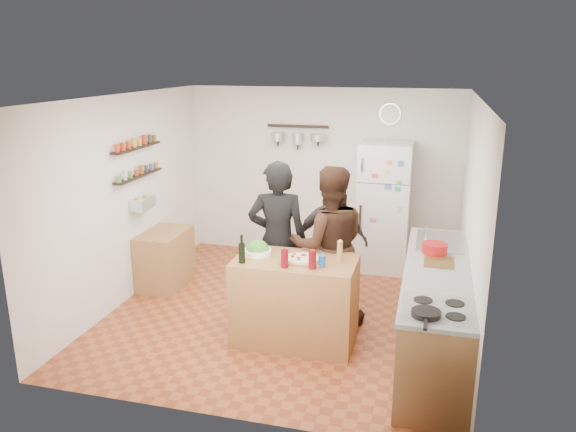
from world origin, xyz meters
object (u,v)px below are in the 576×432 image
(prep_island, at_px, (295,300))
(person_left, at_px, (278,241))
(pepper_mill, at_px, (340,253))
(person_back, at_px, (331,242))
(side_table, at_px, (165,259))
(red_bowl, at_px, (435,248))
(counter_run, at_px, (436,312))
(salt_canister, at_px, (322,261))
(skillet, at_px, (426,313))
(salad_bowl, at_px, (258,252))
(fridge, at_px, (384,207))
(person_center, at_px, (329,246))
(wine_bottle, at_px, (242,253))
(wall_clock, at_px, (390,114))

(prep_island, xyz_separation_m, person_left, (-0.34, 0.53, 0.46))
(pepper_mill, distance_m, person_back, 1.14)
(side_table, bearing_deg, person_left, -16.69)
(red_bowl, distance_m, side_table, 3.48)
(pepper_mill, xyz_separation_m, red_bowl, (0.93, 0.49, -0.03))
(counter_run, distance_m, side_table, 3.57)
(salt_canister, bearing_deg, red_bowl, 31.33)
(prep_island, relative_size, counter_run, 0.48)
(counter_run, xyz_separation_m, skillet, (-0.10, -1.12, 0.49))
(prep_island, relative_size, salad_bowl, 4.35)
(prep_island, relative_size, salt_canister, 10.82)
(person_left, height_order, fridge, person_left)
(prep_island, bearing_deg, person_center, 65.91)
(wine_bottle, height_order, red_bowl, wine_bottle)
(wine_bottle, relative_size, person_back, 0.14)
(person_left, xyz_separation_m, fridge, (1.02, 1.86, -0.02))
(prep_island, distance_m, person_back, 1.18)
(salad_bowl, height_order, salt_canister, salt_canister)
(prep_island, xyz_separation_m, person_back, (0.17, 1.13, 0.30))
(side_table, bearing_deg, skillet, -31.59)
(prep_island, xyz_separation_m, wine_bottle, (-0.50, -0.22, 0.56))
(prep_island, height_order, red_bowl, red_bowl)
(skillet, xyz_separation_m, side_table, (-3.34, 2.05, -0.58))
(pepper_mill, bearing_deg, person_center, 112.23)
(fridge, height_order, side_table, fridge)
(salad_bowl, relative_size, wine_bottle, 1.41)
(person_back, distance_m, counter_run, 1.65)
(salt_canister, distance_m, side_table, 2.66)
(prep_island, height_order, salad_bowl, salad_bowl)
(wine_bottle, height_order, salt_canister, wine_bottle)
(wine_bottle, bearing_deg, person_center, 45.91)
(salad_bowl, bearing_deg, person_back, 61.26)
(salad_bowl, height_order, wall_clock, wall_clock)
(person_left, xyz_separation_m, side_table, (-1.67, 0.50, -0.55))
(prep_island, relative_size, side_table, 1.56)
(wall_clock, bearing_deg, side_table, -147.83)
(person_left, bearing_deg, red_bowl, 167.95)
(person_center, bearing_deg, red_bowl, 161.43)
(salad_bowl, bearing_deg, wall_clock, 67.74)
(salad_bowl, xyz_separation_m, side_table, (-1.59, 0.99, -0.57))
(red_bowl, xyz_separation_m, fridge, (-0.70, 1.86, -0.07))
(counter_run, relative_size, side_table, 3.29)
(skillet, bearing_deg, pepper_mill, 129.39)
(prep_island, bearing_deg, red_bowl, 21.25)
(wall_clock, bearing_deg, wine_bottle, -111.75)
(salt_canister, relative_size, wall_clock, 0.39)
(pepper_mill, bearing_deg, fridge, 84.50)
(wine_bottle, bearing_deg, wall_clock, 68.25)
(salad_bowl, relative_size, person_center, 0.16)
(pepper_mill, distance_m, side_table, 2.73)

